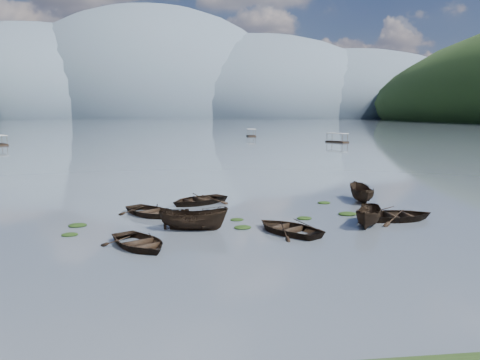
{
  "coord_description": "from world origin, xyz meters",
  "views": [
    {
      "loc": [
        -4.21,
        -22.57,
        6.91
      ],
      "look_at": [
        0.0,
        12.0,
        2.0
      ],
      "focal_mm": 35.0,
      "sensor_mm": 36.0,
      "label": 1
    }
  ],
  "objects": [
    {
      "name": "ground_plane",
      "position": [
        0.0,
        0.0,
        0.0
      ],
      "size": [
        2400.0,
        2400.0,
        0.0
      ],
      "primitive_type": "plane",
      "color": "#4A525C"
    },
    {
      "name": "weed_clump_0",
      "position": [
        -10.78,
        4.59,
        0.0
      ],
      "size": [
        0.94,
        0.77,
        0.21
      ],
      "primitive_type": "ellipsoid",
      "color": "black",
      "rests_on": "ground"
    },
    {
      "name": "rowboat_5",
      "position": [
        7.23,
        4.8,
        0.0
      ],
      "size": [
        3.12,
        4.0,
        1.46
      ],
      "primitive_type": "imported",
      "rotation": [
        0.0,
        0.0,
        -0.52
      ],
      "color": "black",
      "rests_on": "ground"
    },
    {
      "name": "haze_mtn_d",
      "position": [
        320.0,
        900.0,
        0.0
      ],
      "size": [
        520.0,
        520.0,
        220.0
      ],
      "primitive_type": "ellipsoid",
      "color": "#475666",
      "rests_on": "ground"
    },
    {
      "name": "pontoon_right",
      "position": [
        33.68,
        89.5,
        0.0
      ],
      "size": [
        4.95,
        6.1,
        2.18
      ],
      "primitive_type": null,
      "rotation": [
        0.0,
        0.0,
        0.54
      ],
      "color": "black",
      "rests_on": "ground"
    },
    {
      "name": "rowboat_3",
      "position": [
        1.85,
        3.74,
        0.0
      ],
      "size": [
        5.25,
        5.61,
        0.95
      ],
      "primitive_type": "imported",
      "rotation": [
        0.0,
        0.0,
        3.73
      ],
      "color": "black",
      "rests_on": "ground"
    },
    {
      "name": "weed_clump_1",
      "position": [
        -0.78,
        7.28,
        0.0
      ],
      "size": [
        0.88,
        0.7,
        0.19
      ],
      "primitive_type": "ellipsoid",
      "color": "black",
      "rests_on": "ground"
    },
    {
      "name": "weed_clump_5",
      "position": [
        -10.82,
        6.83,
        0.0
      ],
      "size": [
        1.14,
        0.92,
        0.24
      ],
      "primitive_type": "ellipsoid",
      "color": "black",
      "rests_on": "ground"
    },
    {
      "name": "rowboat_4",
      "position": [
        9.66,
        6.06,
        0.0
      ],
      "size": [
        5.1,
        3.73,
        1.03
      ],
      "primitive_type": "imported",
      "rotation": [
        0.0,
        0.0,
        1.61
      ],
      "color": "black",
      "rests_on": "ground"
    },
    {
      "name": "rowboat_0",
      "position": [
        -6.58,
        1.63,
        0.0
      ],
      "size": [
        4.98,
        5.42,
        0.92
      ],
      "primitive_type": "imported",
      "rotation": [
        0.0,
        0.0,
        0.54
      ],
      "color": "black",
      "rests_on": "ground"
    },
    {
      "name": "weed_clump_4",
      "position": [
        7.01,
        7.99,
        0.0
      ],
      "size": [
        1.29,
        1.02,
        0.27
      ],
      "primitive_type": "ellipsoid",
      "color": "black",
      "rests_on": "ground"
    },
    {
      "name": "rowboat_7",
      "position": [
        -3.11,
        13.34,
        0.0
      ],
      "size": [
        5.92,
        5.59,
        1.0
      ],
      "primitive_type": "imported",
      "rotation": [
        0.0,
        0.0,
        5.33
      ],
      "color": "black",
      "rests_on": "ground"
    },
    {
      "name": "rowboat_6",
      "position": [
        -6.55,
        9.53,
        0.0
      ],
      "size": [
        5.36,
        5.63,
        0.95
      ],
      "primitive_type": "imported",
      "rotation": [
        0.0,
        0.0,
        0.64
      ],
      "color": "black",
      "rests_on": "ground"
    },
    {
      "name": "pontoon_centre",
      "position": [
        17.13,
        123.18,
        0.0
      ],
      "size": [
        2.59,
        5.93,
        2.25
      ],
      "primitive_type": null,
      "rotation": [
        0.0,
        0.0,
        -0.02
      ],
      "color": "black",
      "rests_on": "ground"
    },
    {
      "name": "haze_mtn_a",
      "position": [
        -260.0,
        900.0,
        0.0
      ],
      "size": [
        520.0,
        520.0,
        280.0
      ],
      "primitive_type": "ellipsoid",
      "color": "#475666",
      "rests_on": "ground"
    },
    {
      "name": "weed_clump_3",
      "position": [
        3.72,
        7.1,
        0.0
      ],
      "size": [
        1.0,
        0.85,
        0.22
      ],
      "primitive_type": "ellipsoid",
      "color": "black",
      "rests_on": "ground"
    },
    {
      "name": "rowboat_8",
      "position": [
        9.8,
        12.68,
        0.0
      ],
      "size": [
        2.1,
        4.28,
        1.59
      ],
      "primitive_type": "imported",
      "rotation": [
        0.0,
        0.0,
        3.0
      ],
      "color": "black",
      "rests_on": "ground"
    },
    {
      "name": "weed_clump_6",
      "position": [
        -6.71,
        10.21,
        0.0
      ],
      "size": [
        0.98,
        0.81,
        0.2
      ],
      "primitive_type": "ellipsoid",
      "color": "black",
      "rests_on": "ground"
    },
    {
      "name": "weed_clump_2",
      "position": [
        -0.69,
        5.06,
        0.0
      ],
      "size": [
        1.07,
        0.85,
        0.23
      ],
      "primitive_type": "ellipsoid",
      "color": "black",
      "rests_on": "ground"
    },
    {
      "name": "weed_clump_7",
      "position": [
        6.66,
        12.27,
        0.0
      ],
      "size": [
        1.02,
        0.81,
        0.22
      ],
      "primitive_type": "ellipsoid",
      "color": "black",
      "rests_on": "ground"
    },
    {
      "name": "pontoon_left",
      "position": [
        -45.08,
        88.26,
        0.0
      ],
      "size": [
        5.01,
        6.05,
        2.17
      ],
      "primitive_type": null,
      "rotation": [
        0.0,
        0.0,
        0.56
      ],
      "color": "black",
      "rests_on": "ground"
    },
    {
      "name": "rowboat_2",
      "position": [
        -3.67,
        5.0,
        0.0
      ],
      "size": [
        4.45,
        2.43,
        1.63
      ],
      "primitive_type": "imported",
      "rotation": [
        0.0,
        0.0,
        1.36
      ],
      "color": "black",
      "rests_on": "ground"
    },
    {
      "name": "haze_mtn_b",
      "position": [
        -60.0,
        900.0,
        0.0
      ],
      "size": [
        520.0,
        520.0,
        340.0
      ],
      "primitive_type": "ellipsoid",
      "color": "#475666",
      "rests_on": "ground"
    },
    {
      "name": "haze_mtn_c",
      "position": [
        140.0,
        900.0,
        0.0
      ],
      "size": [
        520.0,
        520.0,
        260.0
      ],
      "primitive_type": "ellipsoid",
      "color": "#475666",
      "rests_on": "ground"
    }
  ]
}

